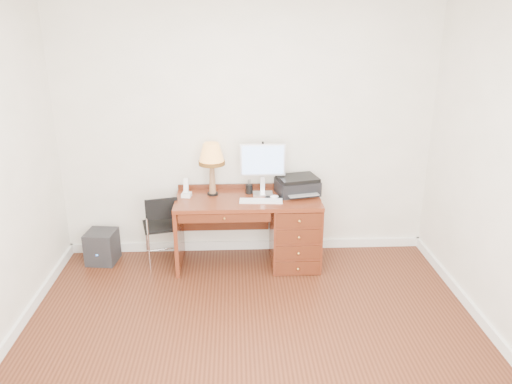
{
  "coord_description": "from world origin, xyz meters",
  "views": [
    {
      "loc": [
        -0.13,
        -3.45,
        2.55
      ],
      "look_at": [
        0.08,
        1.2,
        0.89
      ],
      "focal_mm": 35.0,
      "sensor_mm": 36.0,
      "label": 1
    }
  ],
  "objects_px": {
    "chair": "(160,222)",
    "phone": "(186,191)",
    "monitor": "(263,163)",
    "leg_lamp": "(212,157)",
    "printer": "(297,185)",
    "desk": "(278,227)",
    "equipment_box": "(102,247)"
  },
  "relations": [
    {
      "from": "printer",
      "to": "desk",
      "type": "bearing_deg",
      "value": -163.95
    },
    {
      "from": "monitor",
      "to": "leg_lamp",
      "type": "bearing_deg",
      "value": -179.16
    },
    {
      "from": "monitor",
      "to": "phone",
      "type": "distance_m",
      "value": 0.85
    },
    {
      "from": "leg_lamp",
      "to": "equipment_box",
      "type": "distance_m",
      "value": 1.56
    },
    {
      "from": "monitor",
      "to": "phone",
      "type": "relative_size",
      "value": 2.71
    },
    {
      "from": "equipment_box",
      "to": "desk",
      "type": "bearing_deg",
      "value": 4.33
    },
    {
      "from": "phone",
      "to": "chair",
      "type": "xyz_separation_m",
      "value": [
        -0.29,
        -0.03,
        -0.33
      ]
    },
    {
      "from": "chair",
      "to": "phone",
      "type": "bearing_deg",
      "value": -8.27
    },
    {
      "from": "desk",
      "to": "phone",
      "type": "xyz_separation_m",
      "value": [
        -0.96,
        0.06,
        0.4
      ]
    },
    {
      "from": "equipment_box",
      "to": "monitor",
      "type": "bearing_deg",
      "value": 8.27
    },
    {
      "from": "printer",
      "to": "monitor",
      "type": "bearing_deg",
      "value": 165.03
    },
    {
      "from": "monitor",
      "to": "leg_lamp",
      "type": "relative_size",
      "value": 0.97
    },
    {
      "from": "printer",
      "to": "equipment_box",
      "type": "height_order",
      "value": "printer"
    },
    {
      "from": "desk",
      "to": "leg_lamp",
      "type": "relative_size",
      "value": 2.69
    },
    {
      "from": "desk",
      "to": "equipment_box",
      "type": "bearing_deg",
      "value": 177.11
    },
    {
      "from": "equipment_box",
      "to": "leg_lamp",
      "type": "bearing_deg",
      "value": 8.22
    },
    {
      "from": "desk",
      "to": "chair",
      "type": "distance_m",
      "value": 1.25
    },
    {
      "from": "monitor",
      "to": "chair",
      "type": "bearing_deg",
      "value": -175.5
    },
    {
      "from": "phone",
      "to": "chair",
      "type": "bearing_deg",
      "value": -165.03
    },
    {
      "from": "phone",
      "to": "chair",
      "type": "height_order",
      "value": "phone"
    },
    {
      "from": "printer",
      "to": "phone",
      "type": "height_order",
      "value": "phone"
    },
    {
      "from": "desk",
      "to": "leg_lamp",
      "type": "xyz_separation_m",
      "value": [
        -0.69,
        0.12,
        0.75
      ]
    },
    {
      "from": "monitor",
      "to": "chair",
      "type": "relative_size",
      "value": 0.69
    },
    {
      "from": "monitor",
      "to": "equipment_box",
      "type": "distance_m",
      "value": 1.97
    },
    {
      "from": "phone",
      "to": "equipment_box",
      "type": "relative_size",
      "value": 0.57
    },
    {
      "from": "desk",
      "to": "monitor",
      "type": "xyz_separation_m",
      "value": [
        -0.16,
        0.13,
        0.68
      ]
    },
    {
      "from": "monitor",
      "to": "phone",
      "type": "bearing_deg",
      "value": -175.76
    },
    {
      "from": "monitor",
      "to": "equipment_box",
      "type": "height_order",
      "value": "monitor"
    },
    {
      "from": "printer",
      "to": "equipment_box",
      "type": "xyz_separation_m",
      "value": [
        -2.11,
        -0.02,
        -0.67
      ]
    },
    {
      "from": "chair",
      "to": "equipment_box",
      "type": "xyz_separation_m",
      "value": [
        -0.65,
        0.06,
        -0.3
      ]
    },
    {
      "from": "monitor",
      "to": "phone",
      "type": "height_order",
      "value": "monitor"
    },
    {
      "from": "printer",
      "to": "equipment_box",
      "type": "bearing_deg",
      "value": 167.57
    }
  ]
}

